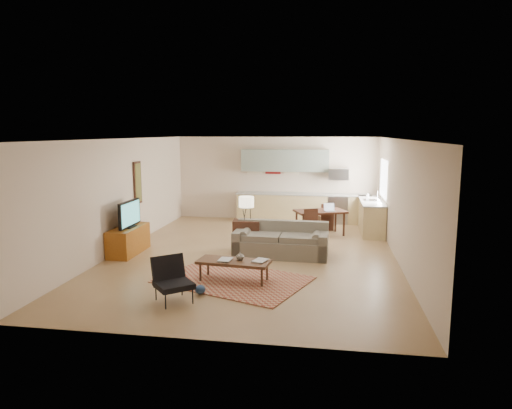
% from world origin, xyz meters
% --- Properties ---
extents(room, '(9.00, 9.00, 9.00)m').
position_xyz_m(room, '(0.00, 0.00, 1.35)').
color(room, '#98754B').
rests_on(room, ground).
extents(kitchen_counter_back, '(4.26, 0.64, 0.92)m').
position_xyz_m(kitchen_counter_back, '(0.90, 4.18, 0.46)').
color(kitchen_counter_back, tan).
rests_on(kitchen_counter_back, ground).
extents(kitchen_counter_right, '(0.64, 2.26, 0.92)m').
position_xyz_m(kitchen_counter_right, '(2.93, 3.00, 0.46)').
color(kitchen_counter_right, tan).
rests_on(kitchen_counter_right, ground).
extents(kitchen_range, '(0.62, 0.62, 0.90)m').
position_xyz_m(kitchen_range, '(2.00, 4.18, 0.45)').
color(kitchen_range, '#A5A8AD').
rests_on(kitchen_range, ground).
extents(kitchen_microwave, '(0.62, 0.40, 0.35)m').
position_xyz_m(kitchen_microwave, '(2.00, 4.20, 1.55)').
color(kitchen_microwave, '#A5A8AD').
rests_on(kitchen_microwave, room).
extents(upper_cabinets, '(2.80, 0.34, 0.70)m').
position_xyz_m(upper_cabinets, '(0.30, 4.33, 1.95)').
color(upper_cabinets, gray).
rests_on(upper_cabinets, room).
extents(window_right, '(0.02, 1.40, 1.05)m').
position_xyz_m(window_right, '(3.23, 3.00, 1.55)').
color(window_right, white).
rests_on(window_right, room).
extents(wall_art_left, '(0.06, 0.42, 1.10)m').
position_xyz_m(wall_art_left, '(-3.21, 0.90, 1.55)').
color(wall_art_left, olive).
rests_on(wall_art_left, room).
extents(triptych, '(1.70, 0.04, 0.50)m').
position_xyz_m(triptych, '(-0.10, 4.47, 1.75)').
color(triptych, '#FFEDCA').
rests_on(triptych, room).
extents(rug, '(3.20, 2.72, 0.02)m').
position_xyz_m(rug, '(-0.09, -1.90, 0.01)').
color(rug, maroon).
rests_on(rug, floor).
extents(sofa, '(2.28, 1.05, 0.78)m').
position_xyz_m(sofa, '(0.63, -0.02, 0.39)').
color(sofa, '#6C6556').
rests_on(sofa, floor).
extents(coffee_table, '(1.45, 0.71, 0.42)m').
position_xyz_m(coffee_table, '(-0.07, -1.97, 0.21)').
color(coffee_table, '#4A2D1C').
rests_on(coffee_table, floor).
extents(book_a, '(0.28, 0.36, 0.03)m').
position_xyz_m(book_a, '(-0.36, -1.99, 0.43)').
color(book_a, maroon).
rests_on(book_a, coffee_table).
extents(book_b, '(0.43, 0.46, 0.02)m').
position_xyz_m(book_b, '(0.32, -1.90, 0.43)').
color(book_b, navy).
rests_on(book_b, coffee_table).
extents(vase, '(0.23, 0.23, 0.17)m').
position_xyz_m(vase, '(0.04, -1.92, 0.50)').
color(vase, black).
rests_on(vase, coffee_table).
extents(armchair, '(0.94, 0.94, 0.76)m').
position_xyz_m(armchair, '(-0.85, -3.19, 0.38)').
color(armchair, black).
rests_on(armchair, floor).
extents(tv_credenza, '(0.53, 1.37, 0.63)m').
position_xyz_m(tv_credenza, '(-2.96, -0.33, 0.32)').
color(tv_credenza, brown).
rests_on(tv_credenza, floor).
extents(tv, '(0.11, 1.06, 0.63)m').
position_xyz_m(tv, '(-2.91, -0.33, 0.95)').
color(tv, black).
rests_on(tv, tv_credenza).
extents(console_table, '(0.68, 0.49, 0.75)m').
position_xyz_m(console_table, '(-0.24, 0.37, 0.37)').
color(console_table, '#341B12').
rests_on(console_table, floor).
extents(table_lamp, '(0.43, 0.43, 0.60)m').
position_xyz_m(table_lamp, '(-0.24, 0.37, 1.05)').
color(table_lamp, beige).
rests_on(table_lamp, console_table).
extents(dining_table, '(1.56, 1.24, 0.69)m').
position_xyz_m(dining_table, '(1.48, 2.38, 0.35)').
color(dining_table, '#341B12').
rests_on(dining_table, floor).
extents(dining_chair_near, '(0.54, 0.55, 0.83)m').
position_xyz_m(dining_chair_near, '(1.33, 1.67, 0.42)').
color(dining_chair_near, '#341B12').
rests_on(dining_chair_near, floor).
extents(dining_chair_far, '(0.48, 0.49, 0.80)m').
position_xyz_m(dining_chair_far, '(1.64, 3.08, 0.40)').
color(dining_chair_far, '#341B12').
rests_on(dining_chair_far, floor).
extents(laptop, '(0.34, 0.30, 0.22)m').
position_xyz_m(laptop, '(1.76, 2.29, 0.80)').
color(laptop, '#A5A8AD').
rests_on(laptop, dining_table).
extents(soap_bottle, '(0.09, 0.09, 0.19)m').
position_xyz_m(soap_bottle, '(2.83, 3.20, 1.02)').
color(soap_bottle, '#FFEDCA').
rests_on(soap_bottle, kitchen_counter_right).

